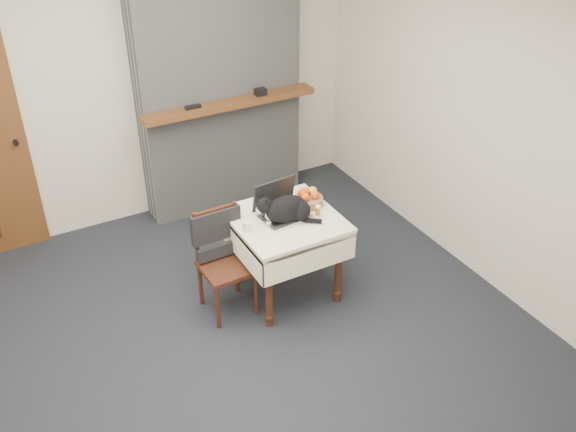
# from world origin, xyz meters

# --- Properties ---
(ground) EXTENTS (4.50, 4.50, 0.00)m
(ground) POSITION_xyz_m (0.00, 0.00, 0.00)
(ground) COLOR black
(ground) RESTS_ON ground
(room_shell) EXTENTS (4.52, 4.01, 2.61)m
(room_shell) POSITION_xyz_m (0.00, 0.46, 1.76)
(room_shell) COLOR beige
(room_shell) RESTS_ON ground
(chimney) EXTENTS (1.62, 0.48, 2.60)m
(chimney) POSITION_xyz_m (0.90, 1.85, 1.30)
(chimney) COLOR gray
(chimney) RESTS_ON ground
(side_table) EXTENTS (0.78, 0.78, 0.70)m
(side_table) POSITION_xyz_m (0.73, 0.28, 0.59)
(side_table) COLOR #3A1A0F
(side_table) RESTS_ON ground
(laptop) EXTENTS (0.39, 0.34, 0.27)m
(laptop) POSITION_xyz_m (0.72, 0.33, 0.77)
(laptop) COLOR #B7B7BC
(laptop) RESTS_ON side_table
(cat) EXTENTS (0.45, 0.32, 0.24)m
(cat) POSITION_xyz_m (0.72, 0.24, 0.80)
(cat) COLOR black
(cat) RESTS_ON side_table
(cream_jar) EXTENTS (0.07, 0.07, 0.08)m
(cream_jar) POSITION_xyz_m (0.40, 0.26, 0.74)
(cream_jar) COLOR silver
(cream_jar) RESTS_ON side_table
(pill_bottle) EXTENTS (0.04, 0.04, 0.08)m
(pill_bottle) POSITION_xyz_m (0.96, 0.19, 0.74)
(pill_bottle) COLOR #B16115
(pill_bottle) RESTS_ON side_table
(fruit_basket) EXTENTS (0.23, 0.23, 0.13)m
(fruit_basket) POSITION_xyz_m (0.98, 0.37, 0.75)
(fruit_basket) COLOR #B08346
(fruit_basket) RESTS_ON side_table
(desk_clutter) EXTENTS (0.11, 0.10, 0.01)m
(desk_clutter) POSITION_xyz_m (0.93, 0.29, 0.70)
(desk_clutter) COLOR black
(desk_clutter) RESTS_ON side_table
(chair) EXTENTS (0.39, 0.38, 0.84)m
(chair) POSITION_xyz_m (0.24, 0.38, 0.54)
(chair) COLOR #3A1A0F
(chair) RESTS_ON ground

